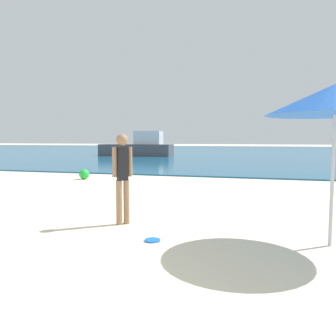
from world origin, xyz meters
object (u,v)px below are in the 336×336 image
at_px(person_standing, 122,173).
at_px(beach_umbrella, 336,99).
at_px(boat_near, 139,147).
at_px(beach_ball, 84,174).
at_px(frisbee, 152,240).

height_order(person_standing, beach_umbrella, beach_umbrella).
xyz_separation_m(boat_near, beach_ball, (4.07, -16.39, -0.61)).
distance_m(boat_near, beach_umbrella, 25.40).
distance_m(person_standing, beach_umbrella, 3.51).
relative_size(boat_near, beach_umbrella, 2.83).
distance_m(person_standing, boat_near, 23.74).
distance_m(frisbee, boat_near, 24.80).
relative_size(frisbee, boat_near, 0.04).
bearing_deg(person_standing, boat_near, 66.45).
bearing_deg(beach_ball, person_standing, -54.81).
distance_m(person_standing, beach_ball, 7.23).
bearing_deg(frisbee, boat_near, 111.40).
xyz_separation_m(beach_ball, beach_umbrella, (7.45, -6.21, 1.85)).
bearing_deg(boat_near, frisbee, 108.83).
height_order(boat_near, beach_ball, boat_near).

